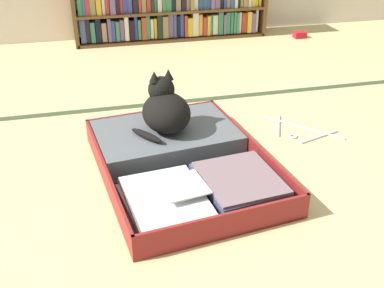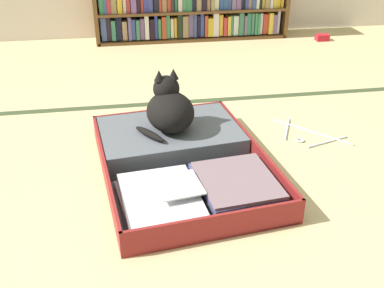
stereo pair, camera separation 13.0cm
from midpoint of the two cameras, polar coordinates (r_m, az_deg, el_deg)
name	(u,v)px [view 1 (the left image)]	position (r m, az deg, el deg)	size (l,w,h in m)	color
ground_plane	(160,210)	(1.74, -6.18, -8.22)	(10.00, 10.00, 0.00)	#CDB983
tatami_border	(129,107)	(2.58, -9.31, 4.61)	(4.80, 0.05, 0.00)	#39472B
open_suitcase	(179,158)	(1.97, -3.47, -1.79)	(0.76, 0.97, 0.11)	maroon
black_cat	(165,110)	(2.04, -5.25, 4.28)	(0.29, 0.29, 0.27)	black
clothes_hanger	(300,130)	(2.33, 11.75, 1.66)	(0.31, 0.33, 0.01)	silver
small_red_pouch	(300,35)	(3.93, 12.38, 13.17)	(0.10, 0.07, 0.05)	red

